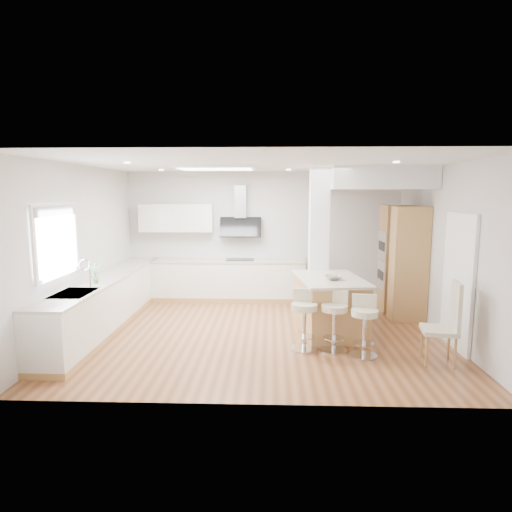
{
  "coord_description": "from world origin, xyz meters",
  "views": [
    {
      "loc": [
        0.16,
        -6.97,
        2.33
      ],
      "look_at": [
        -0.09,
        0.4,
        1.25
      ],
      "focal_mm": 30.0,
      "sensor_mm": 36.0,
      "label": 1
    }
  ],
  "objects_px": {
    "peninsula": "(330,305)",
    "dining_chair": "(448,320)",
    "bar_stool_c": "(364,323)",
    "bar_stool_a": "(304,316)",
    "bar_stool_b": "(334,318)"
  },
  "relations": [
    {
      "from": "peninsula",
      "to": "dining_chair",
      "type": "distance_m",
      "value": 1.94
    },
    {
      "from": "dining_chair",
      "to": "bar_stool_c",
      "type": "bearing_deg",
      "value": 176.44
    },
    {
      "from": "peninsula",
      "to": "dining_chair",
      "type": "relative_size",
      "value": 1.43
    },
    {
      "from": "peninsula",
      "to": "bar_stool_c",
      "type": "xyz_separation_m",
      "value": [
        0.35,
        -1.07,
        0.02
      ]
    },
    {
      "from": "bar_stool_a",
      "to": "bar_stool_b",
      "type": "height_order",
      "value": "bar_stool_a"
    },
    {
      "from": "bar_stool_a",
      "to": "dining_chair",
      "type": "bearing_deg",
      "value": -9.95
    },
    {
      "from": "peninsula",
      "to": "bar_stool_a",
      "type": "distance_m",
      "value": 0.95
    },
    {
      "from": "bar_stool_b",
      "to": "dining_chair",
      "type": "distance_m",
      "value": 1.54
    },
    {
      "from": "bar_stool_c",
      "to": "bar_stool_b",
      "type": "bearing_deg",
      "value": 160.17
    },
    {
      "from": "peninsula",
      "to": "dining_chair",
      "type": "xyz_separation_m",
      "value": [
        1.42,
        -1.32,
        0.14
      ]
    },
    {
      "from": "peninsula",
      "to": "bar_stool_a",
      "type": "height_order",
      "value": "peninsula"
    },
    {
      "from": "peninsula",
      "to": "bar_stool_a",
      "type": "relative_size",
      "value": 1.84
    },
    {
      "from": "dining_chair",
      "to": "bar_stool_b",
      "type": "bearing_deg",
      "value": 172.21
    },
    {
      "from": "dining_chair",
      "to": "bar_stool_a",
      "type": "bearing_deg",
      "value": 174.71
    },
    {
      "from": "bar_stool_a",
      "to": "bar_stool_c",
      "type": "relative_size",
      "value": 1.02
    }
  ]
}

